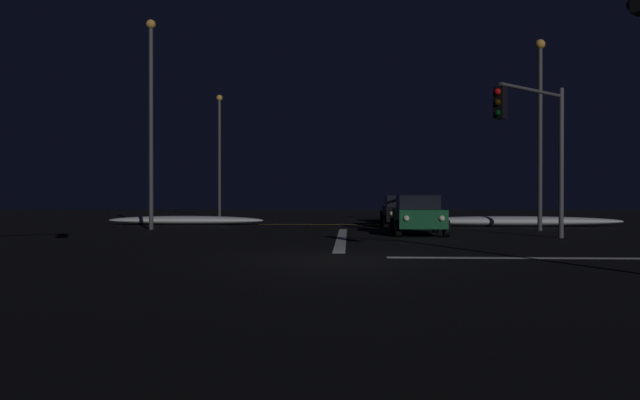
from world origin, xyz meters
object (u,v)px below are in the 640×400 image
streetlamp_right_near (540,120)px  sedan_green (418,215)px  sedan_black (402,211)px  streetlamp_left_far (219,147)px  sedan_white (399,209)px  streetlamp_left_near (151,109)px  traffic_signal_ne (535,131)px

streetlamp_right_near → sedan_green: bearing=-150.4°
sedan_black → streetlamp_left_far: size_ratio=0.50×
sedan_black → streetlamp_right_near: bearing=-29.9°
sedan_black → streetlamp_left_far: bearing=132.8°
sedan_black → sedan_white: size_ratio=1.00×
sedan_black → sedan_green: bearing=-89.1°
sedan_green → streetlamp_left_far: size_ratio=0.50×
streetlamp_left_far → streetlamp_left_near: 16.01m
traffic_signal_ne → sedan_black: bearing=111.3°
streetlamp_left_near → streetlamp_left_far: bearing=90.0°
sedan_black → streetlamp_left_near: size_ratio=0.45×
traffic_signal_ne → streetlamp_right_near: (2.00, 6.50, 1.12)m
sedan_white → streetlamp_left_far: (-11.93, 7.06, 4.18)m
streetlamp_left_far → traffic_signal_ne: bearing=-55.4°
sedan_green → streetlamp_right_near: bearing=29.6°
sedan_black → streetlamp_right_near: 7.91m
traffic_signal_ne → streetlamp_left_near: streetlamp_left_near is taller
sedan_white → streetlamp_left_near: bearing=-143.2°
sedan_green → traffic_signal_ne: size_ratio=0.79×
sedan_green → streetlamp_left_far: 22.97m
traffic_signal_ne → streetlamp_left_far: (-15.53, 22.50, 1.17)m
sedan_green → streetlamp_left_near: streetlamp_left_near is taller
sedan_black → streetlamp_left_near: bearing=-163.9°
sedan_white → streetlamp_right_near: streetlamp_right_near is taller
sedan_green → streetlamp_left_near: bearing=164.5°
sedan_green → sedan_white: (0.13, 12.20, 0.00)m
sedan_black → streetlamp_right_near: size_ratio=0.51×
streetlamp_right_near → traffic_signal_ne: bearing=-107.1°
sedan_black → sedan_white: bearing=87.5°
traffic_signal_ne → streetlamp_right_near: 6.90m
sedan_white → streetlamp_right_near: bearing=-57.9°
traffic_signal_ne → streetlamp_left_near: bearing=157.3°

